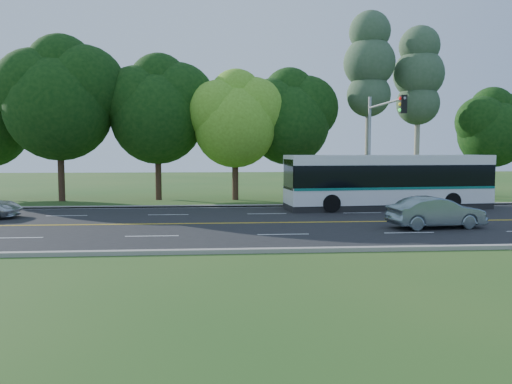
{
  "coord_description": "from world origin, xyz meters",
  "views": [
    {
      "loc": [
        -3.27,
        -24.27,
        3.54
      ],
      "look_at": [
        -1.23,
        2.0,
        1.38
      ],
      "focal_mm": 35.0,
      "sensor_mm": 36.0,
      "label": 1
    }
  ],
  "objects": [
    {
      "name": "road",
      "position": [
        0.0,
        0.0,
        0.01
      ],
      "size": [
        60.0,
        14.0,
        0.02
      ],
      "primitive_type": "cube",
      "color": "black",
      "rests_on": "ground"
    },
    {
      "name": "transit_bus",
      "position": [
        7.13,
        5.38,
        1.65
      ],
      "size": [
        12.75,
        3.83,
        3.29
      ],
      "rotation": [
        0.0,
        0.0,
        0.09
      ],
      "color": "white",
      "rests_on": "road"
    },
    {
      "name": "grass_verge",
      "position": [
        0.0,
        9.0,
        0.05
      ],
      "size": [
        60.0,
        4.0,
        0.1
      ],
      "primitive_type": "cube",
      "color": "#24501A",
      "rests_on": "ground"
    },
    {
      "name": "traffic_signal",
      "position": [
        6.49,
        5.4,
        4.67
      ],
      "size": [
        0.42,
        6.1,
        7.0
      ],
      "color": "gray",
      "rests_on": "ground"
    },
    {
      "name": "tree_row",
      "position": [
        -5.15,
        12.13,
        6.73
      ],
      "size": [
        44.7,
        9.1,
        13.84
      ],
      "color": "black",
      "rests_on": "ground"
    },
    {
      "name": "ground",
      "position": [
        0.0,
        0.0,
        0.0
      ],
      "size": [
        120.0,
        120.0,
        0.0
      ],
      "primitive_type": "plane",
      "color": "#24501A",
      "rests_on": "ground"
    },
    {
      "name": "curb_south",
      "position": [
        0.0,
        -7.15,
        0.07
      ],
      "size": [
        60.0,
        0.3,
        0.15
      ],
      "primitive_type": "cube",
      "color": "gray",
      "rests_on": "ground"
    },
    {
      "name": "sedan",
      "position": [
        6.73,
        -2.27,
        0.74
      ],
      "size": [
        4.49,
        2.02,
        1.43
      ],
      "primitive_type": "imported",
      "rotation": [
        0.0,
        0.0,
        1.69
      ],
      "color": "slate",
      "rests_on": "road"
    },
    {
      "name": "curb_north",
      "position": [
        0.0,
        7.15,
        0.07
      ],
      "size": [
        60.0,
        0.3,
        0.15
      ],
      "primitive_type": "cube",
      "color": "gray",
      "rests_on": "ground"
    },
    {
      "name": "lane_markings",
      "position": [
        -0.09,
        0.0,
        0.02
      ],
      "size": [
        57.6,
        13.82,
        0.0
      ],
      "color": "gold",
      "rests_on": "road"
    },
    {
      "name": "bougainvillea_hedge",
      "position": [
        7.18,
        8.15,
        0.72
      ],
      "size": [
        9.5,
        2.25,
        1.5
      ],
      "color": "#9E0D48",
      "rests_on": "ground"
    }
  ]
}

